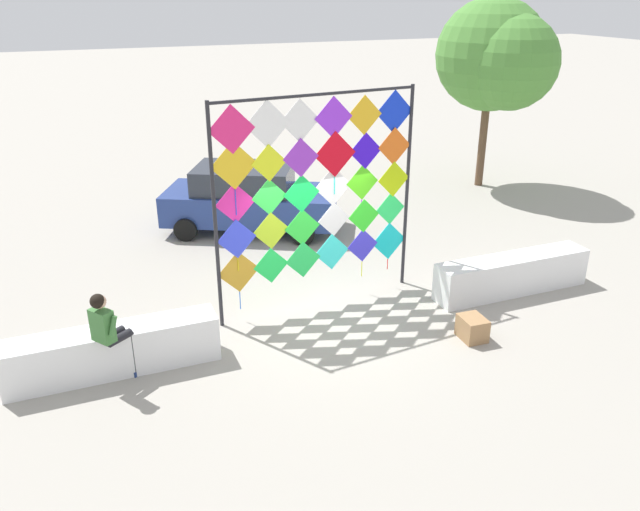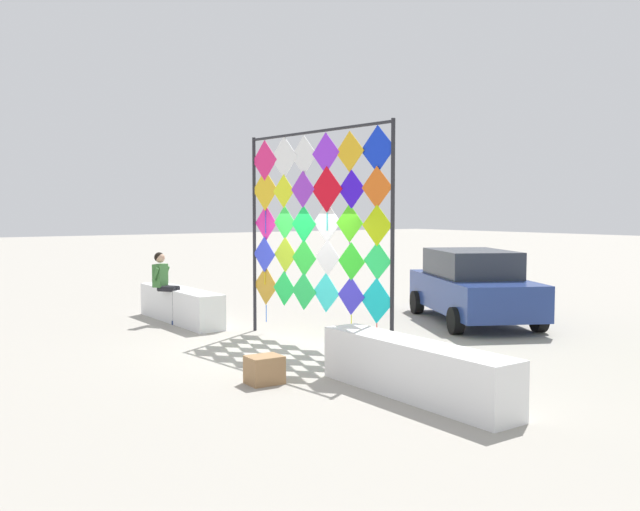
# 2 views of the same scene
# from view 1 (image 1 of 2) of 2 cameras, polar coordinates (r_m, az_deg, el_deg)

# --- Properties ---
(ground) EXTENTS (120.00, 120.00, 0.00)m
(ground) POSITION_cam_1_polar(r_m,az_deg,el_deg) (12.01, 0.80, -5.69)
(ground) COLOR #9E998E
(plaza_ledge_left) EXTENTS (3.35, 0.62, 0.77)m
(plaza_ledge_left) POSITION_cam_1_polar(r_m,az_deg,el_deg) (10.82, -18.07, -8.11)
(plaza_ledge_left) COLOR white
(plaza_ledge_left) RESTS_ON ground
(plaza_ledge_right) EXTENTS (3.35, 0.62, 0.77)m
(plaza_ledge_right) POSITION_cam_1_polar(r_m,az_deg,el_deg) (13.45, 16.84, -1.63)
(plaza_ledge_right) COLOR white
(plaza_ledge_right) RESTS_ON ground
(kite_display_rack) EXTENTS (4.05, 0.45, 4.09)m
(kite_display_rack) POSITION_cam_1_polar(r_m,az_deg,el_deg) (11.69, -0.30, 6.33)
(kite_display_rack) COLOR #232328
(kite_display_rack) RESTS_ON ground
(seated_vendor) EXTENTS (0.78, 0.71, 1.62)m
(seated_vendor) POSITION_cam_1_polar(r_m,az_deg,el_deg) (10.23, -18.31, -6.30)
(seated_vendor) COLOR black
(seated_vendor) RESTS_ON ground
(parked_car) EXTENTS (4.61, 3.58, 1.65)m
(parked_car) POSITION_cam_1_polar(r_m,az_deg,el_deg) (16.20, -6.42, 5.15)
(parked_car) COLOR navy
(parked_car) RESTS_ON ground
(cardboard_box_large) EXTENTS (0.44, 0.53, 0.41)m
(cardboard_box_large) POSITION_cam_1_polar(r_m,az_deg,el_deg) (11.59, 13.51, -6.36)
(cardboard_box_large) COLOR #9E754C
(cardboard_box_large) RESTS_ON ground
(tree_palm_like) EXTENTS (3.23, 3.73, 5.55)m
(tree_palm_like) POSITION_cam_1_polar(r_m,az_deg,el_deg) (19.87, 15.88, 16.64)
(tree_palm_like) COLOR brown
(tree_palm_like) RESTS_ON ground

